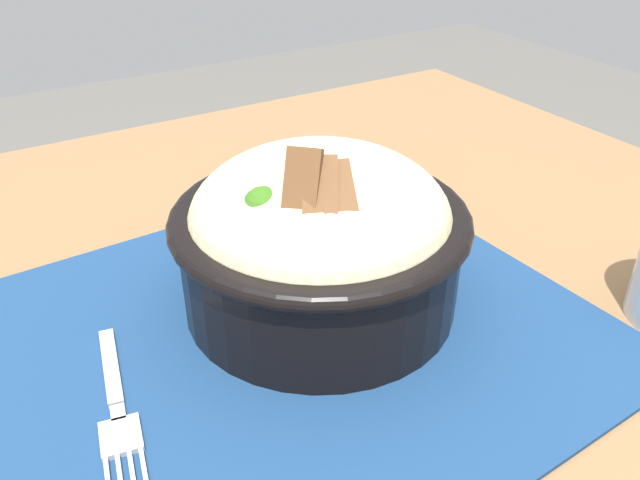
# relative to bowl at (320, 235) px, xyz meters

# --- Properties ---
(table) EXTENTS (1.00, 0.87, 0.73)m
(table) POSITION_rel_bowl_xyz_m (0.06, 0.03, -0.14)
(table) COLOR olive
(table) RESTS_ON ground_plane
(placemat) EXTENTS (0.42, 0.36, 0.00)m
(placemat) POSITION_rel_bowl_xyz_m (0.05, 0.02, -0.06)
(placemat) COLOR navy
(placemat) RESTS_ON table
(bowl) EXTENTS (0.23, 0.23, 0.13)m
(bowl) POSITION_rel_bowl_xyz_m (0.00, 0.00, 0.00)
(bowl) COLOR black
(bowl) RESTS_ON placemat
(fork) EXTENTS (0.04, 0.13, 0.00)m
(fork) POSITION_rel_bowl_xyz_m (0.15, 0.03, -0.05)
(fork) COLOR #B3B3B3
(fork) RESTS_ON placemat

